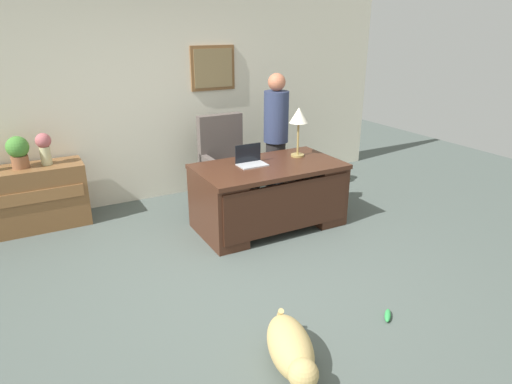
% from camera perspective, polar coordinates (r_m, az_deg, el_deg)
% --- Properties ---
extents(ground_plane, '(12.00, 12.00, 0.00)m').
position_cam_1_polar(ground_plane, '(4.25, -0.89, -11.32)').
color(ground_plane, '#4C5651').
extents(back_wall, '(7.00, 0.16, 2.70)m').
position_cam_1_polar(back_wall, '(6.10, -12.59, 11.72)').
color(back_wall, beige).
rests_on(back_wall, ground_plane).
extents(desk, '(1.66, 0.93, 0.75)m').
position_cam_1_polar(desk, '(5.17, 1.77, -0.24)').
color(desk, '#422316').
rests_on(desk, ground_plane).
extents(credenza, '(1.47, 0.50, 0.74)m').
position_cam_1_polar(credenza, '(5.76, -28.12, -0.91)').
color(credenza, brown).
rests_on(credenza, ground_plane).
extents(armchair, '(0.60, 0.59, 1.16)m').
position_cam_1_polar(armchair, '(5.83, -3.86, 3.27)').
color(armchair, '#564C47').
rests_on(armchair, ground_plane).
extents(person_standing, '(0.32, 0.32, 1.68)m').
position_cam_1_polar(person_standing, '(5.88, 2.55, 7.06)').
color(person_standing, '#262323').
rests_on(person_standing, ground_plane).
extents(dog_lying, '(0.47, 0.77, 0.30)m').
position_cam_1_polar(dog_lying, '(3.26, 4.54, -19.42)').
color(dog_lying, tan).
rests_on(dog_lying, ground_plane).
extents(laptop, '(0.32, 0.22, 0.22)m').
position_cam_1_polar(laptop, '(5.06, -0.72, 4.15)').
color(laptop, '#B2B5BA').
rests_on(laptop, desk).
extents(desk_lamp, '(0.22, 0.22, 0.59)m').
position_cam_1_polar(desk_lamp, '(5.32, 5.48, 9.35)').
color(desk_lamp, '#9E8447').
rests_on(desk_lamp, desk).
extents(vase_with_flowers, '(0.17, 0.17, 0.36)m').
position_cam_1_polar(vase_with_flowers, '(5.60, -25.46, 5.31)').
color(vase_with_flowers, beige).
rests_on(vase_with_flowers, credenza).
extents(potted_plant, '(0.24, 0.24, 0.36)m').
position_cam_1_polar(potted_plant, '(5.60, -28.12, 4.68)').
color(potted_plant, brown).
rests_on(potted_plant, credenza).
extents(dog_toy_bone, '(0.16, 0.16, 0.05)m').
position_cam_1_polar(dog_toy_bone, '(3.93, 16.48, -14.88)').
color(dog_toy_bone, green).
rests_on(dog_toy_bone, ground_plane).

